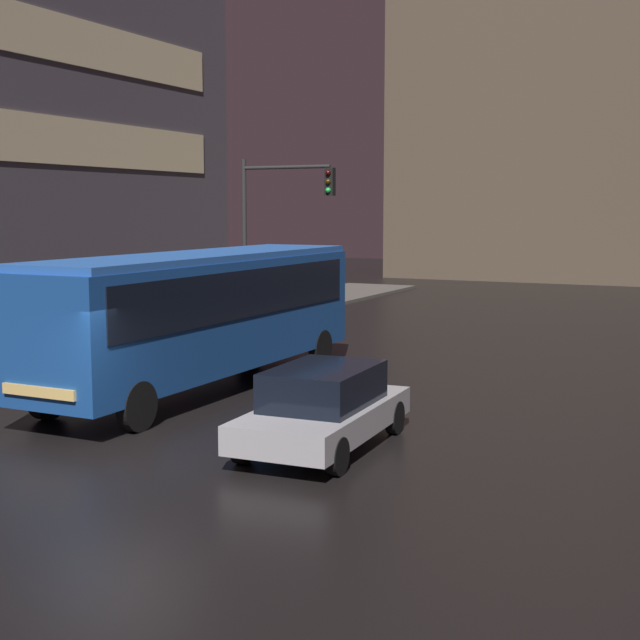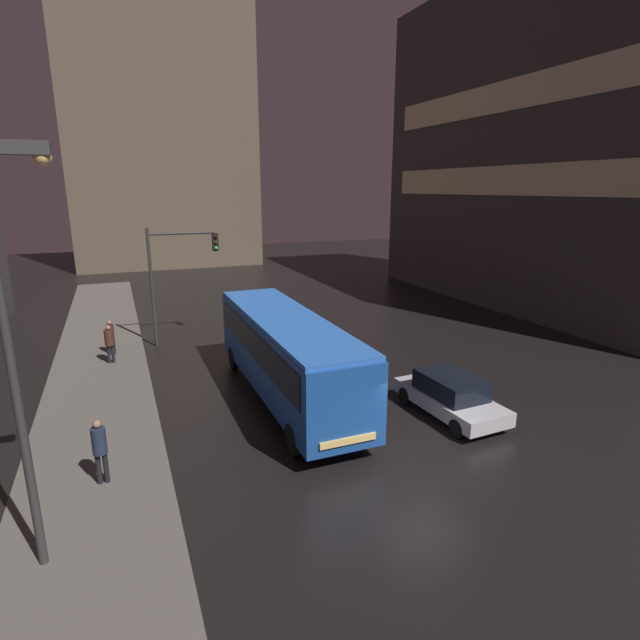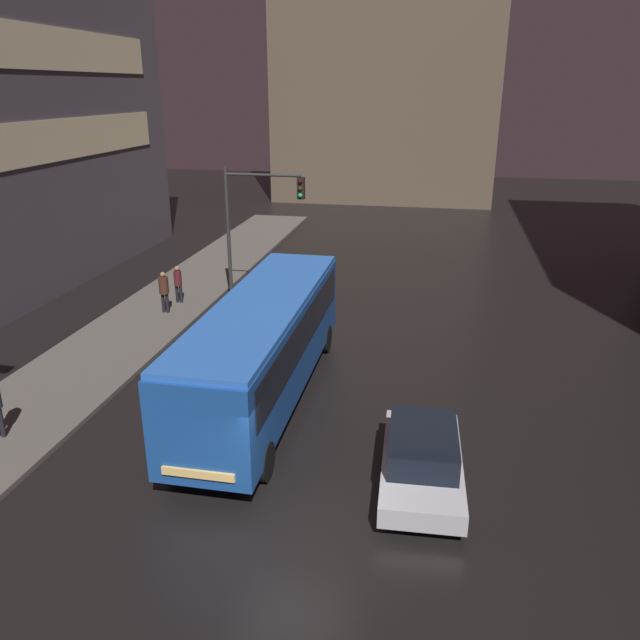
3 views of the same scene
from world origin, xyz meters
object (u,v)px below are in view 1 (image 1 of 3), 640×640
Objects in this scene: car_taxi at (324,407)px; pedestrian_near at (155,302)px; pedestrian_mid at (179,301)px; bus_near at (203,306)px; traffic_light_main at (275,216)px.

pedestrian_near is at bearing -44.74° from car_taxi.
car_taxi is 2.66× the size of pedestrian_mid.
pedestrian_mid is at bearing -36.07° from pedestrian_near.
pedestrian_near is at bearing -46.22° from bus_near.
bus_near is 9.05m from pedestrian_near.
traffic_light_main is (-7.77, 12.34, 3.32)m from car_taxi.
pedestrian_near is 4.97m from traffic_light_main.
traffic_light_main reaches higher than bus_near.
traffic_light_main is (3.33, 0.92, 2.97)m from pedestrian_mid.
pedestrian_near reaches higher than pedestrian_mid.
traffic_light_main reaches higher than pedestrian_near.
pedestrian_mid is 0.28× the size of traffic_light_main.
traffic_light_main reaches higher than pedestrian_mid.
car_taxi is at bearing -166.36° from pedestrian_near.
pedestrian_mid reaches higher than car_taxi.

